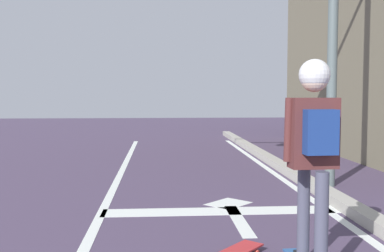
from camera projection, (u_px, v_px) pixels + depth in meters
The scene contains 7 objects.
lane_line_center at pixel (88, 240), 4.83m from camera, with size 0.12×20.00×0.01m, color silver.
lane_line_curbside at pixel (362, 234), 5.03m from camera, with size 0.12×20.00×0.01m, color silver.
stop_bar at pixel (221, 211), 6.02m from camera, with size 3.07×0.40×0.01m, color silver.
lane_arrow_stem at pixel (239, 220), 5.59m from camera, with size 0.16×1.40×0.01m, color silver.
lane_arrow_head at pixel (228, 203), 6.43m from camera, with size 0.56×0.44×0.01m, color silver.
curb_strip at pixel (384, 228), 5.04m from camera, with size 0.24×24.00×0.14m, color #A29D93.
skater at pixel (314, 135), 3.82m from camera, with size 0.48×0.63×1.73m.
Camera 1 is at (0.95, 1.20, 1.52)m, focal length 43.55 mm.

